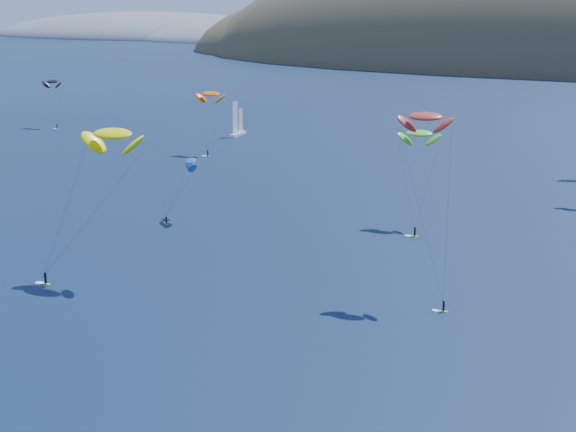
# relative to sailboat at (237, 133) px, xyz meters

# --- Properties ---
(headland) EXTENTS (460.00, 250.00, 60.00)m
(headland) POSITION_rel_sailboat_xyz_m (-373.82, 558.44, -4.35)
(headland) COLOR slate
(headland) RESTS_ON ground
(sailboat) EXTENTS (9.81, 8.54, 12.44)m
(sailboat) POSITION_rel_sailboat_xyz_m (0.00, 0.00, 0.00)
(sailboat) COLOR white
(sailboat) RESTS_ON ground
(kitesurfer_1) EXTENTS (8.63, 8.35, 18.79)m
(kitesurfer_1) POSITION_rel_sailboat_xyz_m (6.36, -27.89, 15.44)
(kitesurfer_1) COLOR #A1E319
(kitesurfer_1) RESTS_ON ground
(kitesurfer_2) EXTENTS (12.74, 12.59, 25.09)m
(kitesurfer_2) POSITION_rel_sailboat_xyz_m (42.66, -122.94, 21.19)
(kitesurfer_2) COLOR #A1E319
(kitesurfer_2) RESTS_ON ground
(kitesurfer_3) EXTENTS (8.17, 12.86, 19.55)m
(kitesurfer_3) POSITION_rel_sailboat_xyz_m (78.17, -74.97, 16.36)
(kitesurfer_3) COLOR #A1E319
(kitesurfer_3) RESTS_ON ground
(kitesurfer_9) EXTENTS (10.41, 10.35, 28.10)m
(kitesurfer_9) POSITION_rel_sailboat_xyz_m (88.37, -111.21, 24.95)
(kitesurfer_9) COLOR #A1E319
(kitesurfer_9) RESTS_ON ground
(kitesurfer_10) EXTENTS (6.44, 10.99, 13.15)m
(kitesurfer_10) POSITION_rel_sailboat_xyz_m (36.53, -89.80, 10.29)
(kitesurfer_10) COLOR #A1E319
(kitesurfer_10) RESTS_ON ground
(kitesurfer_12) EXTENTS (8.76, 6.46, 17.08)m
(kitesurfer_12) POSITION_rel_sailboat_xyz_m (-65.46, -7.99, 14.02)
(kitesurfer_12) COLOR #A1E319
(kitesurfer_12) RESTS_ON ground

